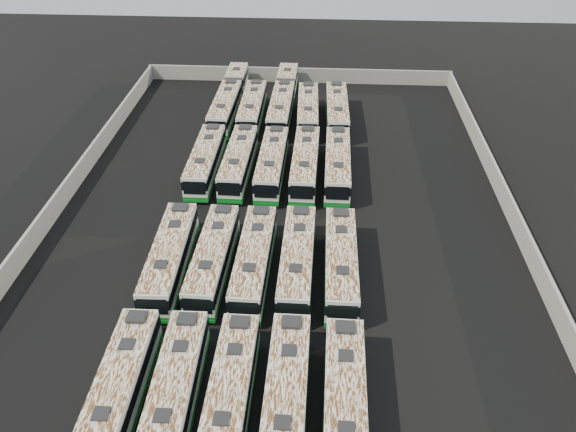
% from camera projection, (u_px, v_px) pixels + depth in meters
% --- Properties ---
extents(ground, '(140.00, 140.00, 0.00)m').
position_uv_depth(ground, '(281.00, 222.00, 54.92)').
color(ground, black).
rests_on(ground, ground).
extents(perimeter_wall, '(45.20, 73.20, 2.20)m').
position_uv_depth(perimeter_wall, '(281.00, 212.00, 54.29)').
color(perimeter_wall, gray).
rests_on(perimeter_wall, ground).
extents(bus_front_far_left, '(2.80, 12.47, 3.51)m').
position_uv_depth(bus_front_far_left, '(119.00, 392.00, 36.30)').
color(bus_front_far_left, silver).
rests_on(bus_front_far_left, ground).
extents(bus_front_left, '(2.88, 12.40, 3.48)m').
position_uv_depth(bus_front_left, '(174.00, 394.00, 36.19)').
color(bus_front_left, silver).
rests_on(bus_front_left, ground).
extents(bus_front_center, '(2.67, 12.24, 3.44)m').
position_uv_depth(bus_front_center, '(230.00, 397.00, 36.03)').
color(bus_front_center, silver).
rests_on(bus_front_center, ground).
extents(bus_front_right, '(2.78, 12.59, 3.54)m').
position_uv_depth(bus_front_right, '(286.00, 400.00, 35.80)').
color(bus_front_right, silver).
rests_on(bus_front_right, ground).
extents(bus_front_far_right, '(2.84, 12.53, 3.52)m').
position_uv_depth(bus_front_far_right, '(345.00, 405.00, 35.46)').
color(bus_front_far_right, silver).
rests_on(bus_front_far_right, ground).
extents(bus_midfront_far_left, '(2.96, 12.62, 3.54)m').
position_uv_depth(bus_midfront_far_left, '(170.00, 257.00, 47.53)').
color(bus_midfront_far_left, silver).
rests_on(bus_midfront_far_left, ground).
extents(bus_midfront_left, '(2.90, 12.34, 3.46)m').
position_uv_depth(bus_midfront_left, '(213.00, 258.00, 47.52)').
color(bus_midfront_left, silver).
rests_on(bus_midfront_left, ground).
extents(bus_midfront_center, '(2.85, 12.44, 3.49)m').
position_uv_depth(bus_midfront_center, '(254.00, 260.00, 47.24)').
color(bus_midfront_center, silver).
rests_on(bus_midfront_center, ground).
extents(bus_midfront_right, '(2.81, 12.52, 3.52)m').
position_uv_depth(bus_midfront_right, '(297.00, 261.00, 47.17)').
color(bus_midfront_right, silver).
rests_on(bus_midfront_right, ground).
extents(bus_midfront_far_right, '(2.63, 12.41, 3.50)m').
position_uv_depth(bus_midfront_far_right, '(341.00, 263.00, 46.96)').
color(bus_midfront_far_right, silver).
rests_on(bus_midfront_far_right, ground).
extents(bus_midback_far_left, '(2.62, 12.36, 3.48)m').
position_uv_depth(bus_midback_far_left, '(205.00, 161.00, 61.28)').
color(bus_midback_far_left, silver).
rests_on(bus_midback_far_left, ground).
extents(bus_midback_left, '(2.93, 12.50, 3.51)m').
position_uv_depth(bus_midback_left, '(239.00, 161.00, 61.10)').
color(bus_midback_left, silver).
rests_on(bus_midback_left, ground).
extents(bus_midback_center, '(2.85, 12.47, 3.50)m').
position_uv_depth(bus_midback_center, '(272.00, 163.00, 60.75)').
color(bus_midback_center, silver).
rests_on(bus_midback_center, ground).
extents(bus_midback_right, '(2.91, 12.67, 3.56)m').
position_uv_depth(bus_midback_right, '(305.00, 164.00, 60.61)').
color(bus_midback_right, silver).
rests_on(bus_midback_right, ground).
extents(bus_midback_far_right, '(2.82, 12.58, 3.54)m').
position_uv_depth(bus_midback_far_right, '(337.00, 165.00, 60.50)').
color(bus_midback_far_right, silver).
rests_on(bus_midback_far_right, ground).
extents(bus_back_far_left, '(2.91, 19.33, 3.50)m').
position_uv_depth(bus_back_far_left, '(229.00, 98.00, 75.29)').
color(bus_back_far_left, silver).
rests_on(bus_back_far_left, ground).
extents(bus_back_left, '(2.63, 12.43, 3.50)m').
position_uv_depth(bus_back_left, '(252.00, 109.00, 72.46)').
color(bus_back_left, silver).
rests_on(bus_back_left, ground).
extents(bus_back_center, '(3.03, 19.48, 3.53)m').
position_uv_depth(bus_back_center, '(283.00, 99.00, 74.96)').
color(bus_back_center, silver).
rests_on(bus_back_center, ground).
extents(bus_back_right, '(2.87, 12.27, 3.44)m').
position_uv_depth(bus_back_right, '(308.00, 111.00, 71.98)').
color(bus_back_right, silver).
rests_on(bus_back_right, ground).
extents(bus_back_far_right, '(2.88, 12.65, 3.55)m').
position_uv_depth(bus_back_far_right, '(337.00, 111.00, 71.76)').
color(bus_back_far_right, silver).
rests_on(bus_back_far_right, ground).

